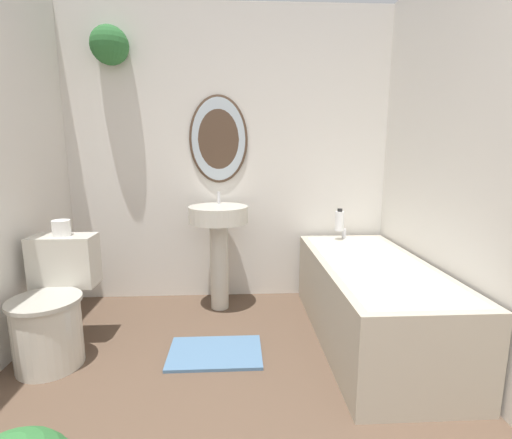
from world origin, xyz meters
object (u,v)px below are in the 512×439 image
bathtub (371,299)px  shampoo_bottle (339,220)px  toilet_paper_roll (61,228)px  toilet (53,308)px  pedestal_sink (219,233)px

bathtub → shampoo_bottle: shampoo_bottle is taller
shampoo_bottle → toilet_paper_roll: (-1.95, -0.56, 0.08)m
toilet → bathtub: size_ratio=0.46×
toilet → shampoo_bottle: bearing=21.2°
toilet → toilet_paper_roll: size_ratio=6.60×
pedestal_sink → bathtub: 1.23m
bathtub → shampoo_bottle: (-0.06, 0.63, 0.42)m
bathtub → shampoo_bottle: bearing=95.3°
toilet → pedestal_sink: 1.23m
toilet → pedestal_sink: bearing=35.5°
pedestal_sink → toilet: bearing=-144.5°
bathtub → toilet_paper_roll: bearing=177.8°
toilet → toilet_paper_roll: toilet_paper_roll is taller
toilet → toilet_paper_roll: 0.50m
toilet → bathtub: bearing=3.5°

